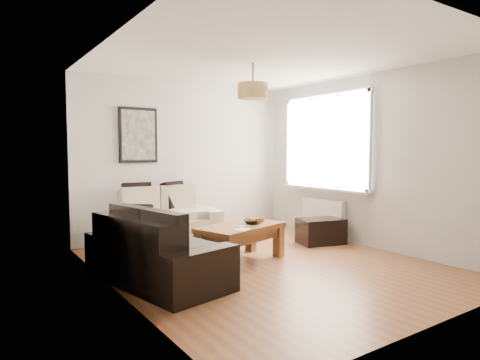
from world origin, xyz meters
TOP-DOWN VIEW (x-y plane):
  - floor at (0.00, 0.00)m, footprint 4.50×4.50m
  - ceiling at (0.00, 0.00)m, footprint 3.80×4.50m
  - wall_back at (0.00, 2.25)m, footprint 3.80×0.04m
  - wall_front at (0.00, -2.25)m, footprint 3.80×0.04m
  - wall_left at (-1.90, 0.00)m, footprint 0.04×4.50m
  - wall_right at (1.90, 0.00)m, footprint 0.04×4.50m
  - window_bay at (1.86, 0.80)m, footprint 0.14×1.90m
  - radiator at (1.82, 0.80)m, footprint 0.10×0.90m
  - poster at (-0.85, 2.22)m, footprint 0.62×0.04m
  - pendant_shade at (0.00, 0.30)m, footprint 0.40×0.40m
  - loveseat_cream at (-0.65, 1.78)m, footprint 1.78×1.11m
  - sofa_leather at (-1.43, 0.12)m, footprint 1.18×1.88m
  - coffee_table at (-0.17, 0.32)m, footprint 1.30×0.93m
  - ottoman at (1.45, 0.48)m, footprint 0.78×0.60m
  - cushion_left at (-0.97, 1.98)m, footprint 0.45×0.18m
  - cushion_right at (-0.35, 1.98)m, footprint 0.44×0.31m
  - fruit_bowl at (0.00, 0.31)m, footprint 0.26×0.26m
  - orange_a at (0.10, 0.36)m, footprint 0.07×0.07m
  - orange_b at (0.21, 0.36)m, footprint 0.09×0.09m
  - orange_c at (0.06, 0.38)m, footprint 0.08×0.08m
  - papers at (-0.34, 0.05)m, footprint 0.25×0.23m

SIDE VIEW (x-z plane):
  - floor at x=0.00m, z-range 0.00..0.00m
  - ottoman at x=1.45m, z-range 0.00..0.39m
  - coffee_table at x=-0.17m, z-range 0.00..0.48m
  - sofa_leather at x=-1.43m, z-range 0.00..0.75m
  - radiator at x=1.82m, z-range 0.12..0.64m
  - loveseat_cream at x=-0.65m, z-range 0.00..0.84m
  - papers at x=-0.34m, z-range 0.48..0.49m
  - fruit_bowl at x=0.00m, z-range 0.48..0.54m
  - orange_a at x=0.10m, z-range 0.49..0.56m
  - orange_b at x=0.21m, z-range 0.48..0.56m
  - orange_c at x=0.06m, z-range 0.48..0.56m
  - cushion_right at x=-0.35m, z-range 0.53..0.96m
  - cushion_left at x=-0.97m, z-range 0.53..0.96m
  - wall_back at x=0.00m, z-range 0.00..2.60m
  - wall_front at x=0.00m, z-range 0.00..2.60m
  - wall_left at x=-1.90m, z-range 0.00..2.60m
  - wall_right at x=1.90m, z-range 0.00..2.60m
  - window_bay at x=1.86m, z-range 0.80..2.40m
  - poster at x=-0.85m, z-range 1.26..2.13m
  - pendant_shade at x=0.00m, z-range 2.13..2.33m
  - ceiling at x=0.00m, z-range 2.60..2.60m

